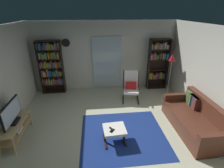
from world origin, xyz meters
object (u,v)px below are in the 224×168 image
(tv_stand, at_px, (15,128))
(lounge_armchair, at_px, (131,85))
(television, at_px, (11,113))
(wall_clock, at_px, (66,43))
(ottoman, at_px, (114,131))
(floor_lamp_by_shelf, at_px, (172,61))
(bookshelf_near_tv, at_px, (51,66))
(bookshelf_near_sofa, at_px, (158,62))
(cell_phone, at_px, (112,131))
(tv_remote, at_px, (111,129))
(leather_sofa, at_px, (195,119))

(tv_stand, bearing_deg, lounge_armchair, 27.82)
(television, relative_size, wall_clock, 3.05)
(ottoman, bearing_deg, floor_lamp_by_shelf, 44.44)
(wall_clock, bearing_deg, television, -110.08)
(ottoman, bearing_deg, bookshelf_near_tv, 124.21)
(bookshelf_near_sofa, xyz_separation_m, cell_phone, (-2.11, -2.99, -0.70))
(lounge_armchair, relative_size, tv_remote, 7.10)
(bookshelf_near_tv, xyz_separation_m, floor_lamp_by_shelf, (4.27, -0.71, 0.24))
(tv_remote, bearing_deg, bookshelf_near_tv, 91.12)
(ottoman, distance_m, cell_phone, 0.13)
(bookshelf_near_tv, distance_m, leather_sofa, 5.02)
(bookshelf_near_tv, height_order, floor_lamp_by_shelf, bookshelf_near_tv)
(bookshelf_near_sofa, height_order, ottoman, bookshelf_near_sofa)
(leather_sofa, bearing_deg, cell_phone, -171.51)
(bookshelf_near_tv, xyz_separation_m, lounge_armchair, (2.83, -0.87, -0.52))
(lounge_armchair, height_order, tv_remote, lounge_armchair)
(cell_phone, height_order, wall_clock, wall_clock)
(television, xyz_separation_m, leather_sofa, (4.57, -0.12, -0.43))
(bookshelf_near_tv, relative_size, ottoman, 3.58)
(bookshelf_near_tv, distance_m, wall_clock, 1.01)
(television, relative_size, ottoman, 1.61)
(leather_sofa, height_order, lounge_armchair, lounge_armchair)
(lounge_armchair, bearing_deg, wall_clock, 155.26)
(tv_stand, height_order, leather_sofa, leather_sofa)
(floor_lamp_by_shelf, bearing_deg, leather_sofa, -92.56)
(wall_clock, bearing_deg, lounge_armchair, -24.74)
(ottoman, xyz_separation_m, cell_phone, (-0.07, -0.08, 0.07))
(television, distance_m, bookshelf_near_tv, 2.62)
(bookshelf_near_sofa, distance_m, cell_phone, 3.73)
(tv_stand, bearing_deg, cell_phone, -10.86)
(television, bearing_deg, tv_remote, -9.65)
(tv_stand, relative_size, television, 1.32)
(cell_phone, bearing_deg, bookshelf_near_tv, 157.36)
(bookshelf_near_tv, bearing_deg, tv_remote, -57.01)
(television, distance_m, leather_sofa, 4.59)
(tv_stand, bearing_deg, leather_sofa, -1.38)
(television, distance_m, wall_clock, 3.11)
(tv_stand, xyz_separation_m, bookshelf_near_tv, (0.39, 2.57, 0.75))
(tv_stand, relative_size, leather_sofa, 0.60)
(television, bearing_deg, tv_stand, -110.17)
(television, height_order, cell_phone, television)
(ottoman, bearing_deg, wall_clock, 114.30)
(television, relative_size, leather_sofa, 0.45)
(ottoman, bearing_deg, leather_sofa, 6.62)
(cell_phone, bearing_deg, ottoman, 86.29)
(television, xyz_separation_m, tv_remote, (2.31, -0.39, -0.33))
(cell_phone, bearing_deg, tv_remote, 133.22)
(tv_stand, distance_m, bookshelf_near_tv, 2.71)
(television, bearing_deg, ottoman, -8.80)
(wall_clock, bearing_deg, bookshelf_near_tv, -165.86)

